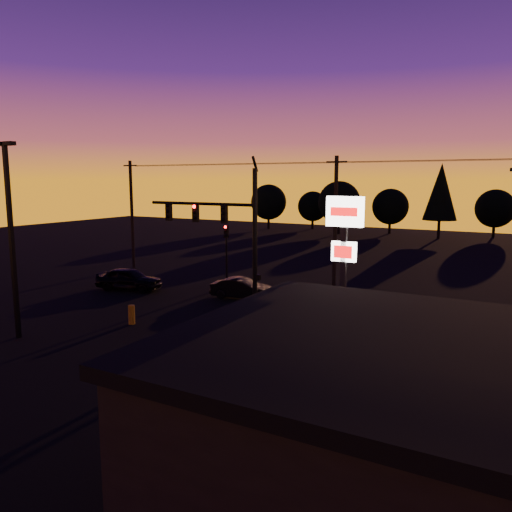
% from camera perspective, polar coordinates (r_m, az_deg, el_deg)
% --- Properties ---
extents(ground, '(120.00, 120.00, 0.00)m').
position_cam_1_polar(ground, '(23.34, -8.30, -9.99)').
color(ground, black).
rests_on(ground, ground).
extents(lane_arrow, '(1.20, 3.10, 0.01)m').
position_cam_1_polar(lane_arrow, '(24.33, -4.93, -9.12)').
color(lane_arrow, beige).
rests_on(lane_arrow, ground).
extents(traffic_signal_mast, '(6.79, 0.52, 8.58)m').
position_cam_1_polar(traffic_signal_mast, '(25.56, -3.26, 3.07)').
color(traffic_signal_mast, black).
rests_on(traffic_signal_mast, ground).
extents(secondary_signal, '(0.30, 0.31, 4.35)m').
position_cam_1_polar(secondary_signal, '(34.69, -3.41, 1.11)').
color(secondary_signal, black).
rests_on(secondary_signal, ground).
extents(parking_lot_light, '(1.25, 0.30, 9.14)m').
position_cam_1_polar(parking_lot_light, '(25.65, -26.24, 2.95)').
color(parking_lot_light, black).
rests_on(parking_lot_light, ground).
extents(pylon_sign, '(1.50, 0.28, 6.80)m').
position_cam_1_polar(pylon_sign, '(20.22, 10.04, 1.39)').
color(pylon_sign, black).
rests_on(pylon_sign, ground).
extents(utility_pole_0, '(1.40, 0.26, 9.00)m').
position_cam_1_polar(utility_pole_0, '(43.27, -14.00, 4.68)').
color(utility_pole_0, black).
rests_on(utility_pole_0, ground).
extents(utility_pole_1, '(1.40, 0.26, 9.00)m').
position_cam_1_polar(utility_pole_1, '(33.64, 9.04, 3.74)').
color(utility_pole_1, black).
rests_on(utility_pole_1, ground).
extents(power_wires, '(36.00, 1.22, 0.07)m').
position_cam_1_polar(power_wires, '(33.54, 9.20, 10.52)').
color(power_wires, black).
rests_on(power_wires, ground).
extents(store_building, '(12.40, 8.40, 4.25)m').
position_cam_1_polar(store_building, '(11.29, 24.27, -20.05)').
color(store_building, black).
rests_on(store_building, ground).
extents(bollard, '(0.34, 0.34, 1.01)m').
position_cam_1_polar(bollard, '(26.88, -14.03, -6.52)').
color(bollard, '#C68B11').
rests_on(bollard, ground).
extents(tree_0, '(5.36, 5.36, 6.74)m').
position_cam_1_polar(tree_0, '(76.34, 1.46, 6.18)').
color(tree_0, black).
rests_on(tree_0, ground).
extents(tree_1, '(4.54, 4.54, 5.71)m').
position_cam_1_polar(tree_1, '(76.52, 6.51, 5.66)').
color(tree_1, black).
rests_on(tree_1, ground).
extents(tree_2, '(5.77, 5.78, 7.26)m').
position_cam_1_polar(tree_2, '(69.64, 9.49, 6.08)').
color(tree_2, black).
rests_on(tree_2, ground).
extents(tree_3, '(4.95, 4.95, 6.22)m').
position_cam_1_polar(tree_3, '(71.74, 15.11, 5.47)').
color(tree_3, black).
rests_on(tree_3, ground).
extents(tree_4, '(4.18, 4.18, 9.50)m').
position_cam_1_polar(tree_4, '(67.31, 20.36, 6.89)').
color(tree_4, black).
rests_on(tree_4, ground).
extents(tree_5, '(4.95, 4.95, 6.22)m').
position_cam_1_polar(tree_5, '(71.70, 25.66, 4.91)').
color(tree_5, black).
rests_on(tree_5, ground).
extents(car_left, '(4.78, 2.82, 1.53)m').
position_cam_1_polar(car_left, '(35.07, -14.32, -2.54)').
color(car_left, black).
rests_on(car_left, ground).
extents(car_mid, '(4.13, 2.01, 1.30)m').
position_cam_1_polar(car_mid, '(31.55, -1.60, -3.72)').
color(car_mid, black).
rests_on(car_mid, ground).
extents(car_right, '(4.85, 2.56, 1.34)m').
position_cam_1_polar(car_right, '(27.21, 16.92, -6.09)').
color(car_right, black).
rests_on(car_right, ground).
extents(suv_parked, '(2.39, 5.18, 1.44)m').
position_cam_1_polar(suv_parked, '(17.26, 11.04, -14.40)').
color(suv_parked, black).
rests_on(suv_parked, ground).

